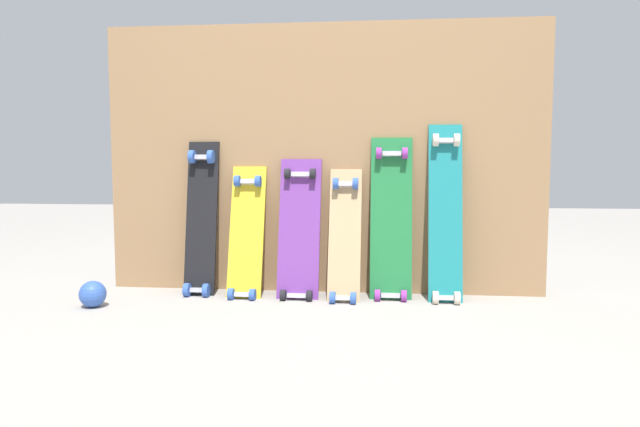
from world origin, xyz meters
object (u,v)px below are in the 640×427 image
object	(u,v)px
skateboard_natural	(345,241)
rubber_ball	(93,294)
skateboard_yellow	(246,238)
skateboard_green	(391,224)
skateboard_black	(201,223)
skateboard_purple	(299,235)
skateboard_teal	(445,219)

from	to	relation	value
skateboard_natural	rubber_ball	bearing A→B (deg)	-165.20
skateboard_yellow	skateboard_green	size ratio (longest dim) A/B	0.83
skateboard_black	skateboard_purple	distance (m)	0.54
skateboard_green	skateboard_purple	bearing A→B (deg)	-177.02
skateboard_purple	skateboard_green	distance (m)	0.49
skateboard_purple	rubber_ball	distance (m)	1.07
skateboard_green	rubber_ball	world-z (taller)	skateboard_green
skateboard_natural	skateboard_green	bearing A→B (deg)	11.29
skateboard_yellow	skateboard_green	distance (m)	0.78
rubber_ball	skateboard_green	bearing A→B (deg)	14.23
skateboard_black	skateboard_green	size ratio (longest dim) A/B	0.97
skateboard_black	skateboard_green	distance (m)	1.03
skateboard_purple	skateboard_green	xyz separation A→B (m)	(0.49, 0.03, 0.06)
skateboard_purple	skateboard_teal	bearing A→B (deg)	0.48
skateboard_yellow	skateboard_teal	distance (m)	1.06
skateboard_black	skateboard_teal	xyz separation A→B (m)	(1.30, -0.01, 0.04)
skateboard_yellow	skateboard_black	bearing A→B (deg)	174.52
skateboard_yellow	rubber_ball	world-z (taller)	skateboard_yellow
skateboard_natural	skateboard_teal	world-z (taller)	skateboard_teal
skateboard_yellow	skateboard_teal	size ratio (longest dim) A/B	0.78
skateboard_black	skateboard_teal	world-z (taller)	skateboard_teal
skateboard_purple	skateboard_black	bearing A→B (deg)	178.26
skateboard_purple	skateboard_natural	size ratio (longest dim) A/B	1.07
rubber_ball	skateboard_yellow	bearing A→B (deg)	25.92
skateboard_yellow	skateboard_teal	world-z (taller)	skateboard_teal
skateboard_yellow	skateboard_natural	world-z (taller)	skateboard_yellow
skateboard_green	skateboard_black	bearing A→B (deg)	-179.50
skateboard_purple	rubber_ball	world-z (taller)	skateboard_purple
skateboard_black	skateboard_purple	xyz separation A→B (m)	(0.54, -0.02, -0.05)
skateboard_black	skateboard_yellow	bearing A→B (deg)	-5.48
skateboard_green	skateboard_teal	world-z (taller)	skateboard_teal
skateboard_purple	rubber_ball	size ratio (longest dim) A/B	6.11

